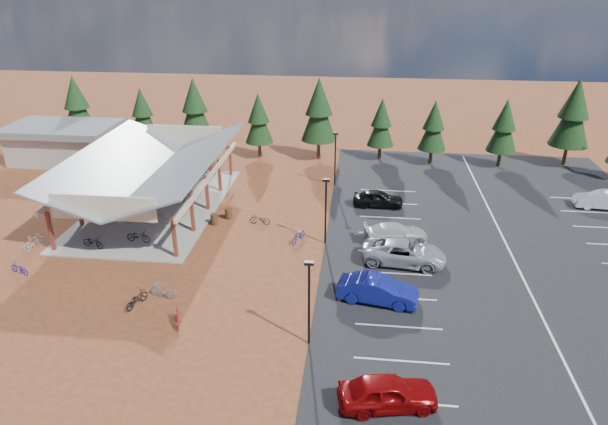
# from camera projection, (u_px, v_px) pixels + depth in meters

# --- Properties ---
(ground) EXTENTS (140.00, 140.00, 0.00)m
(ground) POSITION_uv_depth(u_px,v_px,m) (255.00, 252.00, 39.43)
(ground) COLOR brown
(ground) RESTS_ON ground
(asphalt_lot) EXTENTS (27.00, 44.00, 0.04)m
(asphalt_lot) POSITION_uv_depth(u_px,v_px,m) (507.00, 246.00, 40.27)
(asphalt_lot) COLOR black
(asphalt_lot) RESTS_ON ground
(concrete_pad) EXTENTS (10.60, 18.60, 0.10)m
(concrete_pad) POSITION_uv_depth(u_px,v_px,m) (156.00, 207.00, 46.75)
(concrete_pad) COLOR gray
(concrete_pad) RESTS_ON ground
(bike_pavilion) EXTENTS (11.65, 19.40, 4.97)m
(bike_pavilion) POSITION_uv_depth(u_px,v_px,m) (151.00, 165.00, 45.19)
(bike_pavilion) COLOR maroon
(bike_pavilion) RESTS_ON concrete_pad
(outbuilding) EXTENTS (11.00, 7.00, 3.90)m
(outbuilding) POSITION_uv_depth(u_px,v_px,m) (64.00, 142.00, 57.30)
(outbuilding) COLOR #ADA593
(outbuilding) RESTS_ON ground
(lamp_post_0) EXTENTS (0.50, 0.25, 5.14)m
(lamp_post_0) POSITION_uv_depth(u_px,v_px,m) (309.00, 297.00, 28.64)
(lamp_post_0) COLOR black
(lamp_post_0) RESTS_ON ground
(lamp_post_1) EXTENTS (0.50, 0.25, 5.14)m
(lamp_post_1) POSITION_uv_depth(u_px,v_px,m) (326.00, 207.00, 39.51)
(lamp_post_1) COLOR black
(lamp_post_1) RESTS_ON ground
(lamp_post_2) EXTENTS (0.50, 0.25, 5.14)m
(lamp_post_2) POSITION_uv_depth(u_px,v_px,m) (335.00, 155.00, 50.37)
(lamp_post_2) COLOR black
(lamp_post_2) RESTS_ON ground
(trash_bin_0) EXTENTS (0.60, 0.60, 0.90)m
(trash_bin_0) POSITION_uv_depth(u_px,v_px,m) (228.00, 214.00, 44.50)
(trash_bin_0) COLOR #422D17
(trash_bin_0) RESTS_ON ground
(trash_bin_1) EXTENTS (0.60, 0.60, 0.90)m
(trash_bin_1) POSITION_uv_depth(u_px,v_px,m) (214.00, 219.00, 43.49)
(trash_bin_1) COLOR #422D17
(trash_bin_1) RESTS_ON ground
(pine_0) EXTENTS (3.53, 3.53, 8.22)m
(pine_0) POSITION_uv_depth(u_px,v_px,m) (77.00, 104.00, 60.29)
(pine_0) COLOR #382314
(pine_0) RESTS_ON ground
(pine_1) EXTENTS (2.98, 2.98, 6.94)m
(pine_1) POSITION_uv_depth(u_px,v_px,m) (142.00, 112.00, 60.09)
(pine_1) COLOR #382314
(pine_1) RESTS_ON ground
(pine_2) EXTENTS (3.56, 3.56, 8.28)m
(pine_2) POSITION_uv_depth(u_px,v_px,m) (195.00, 107.00, 58.72)
(pine_2) COLOR #382314
(pine_2) RESTS_ON ground
(pine_3) EXTENTS (3.00, 3.00, 6.98)m
(pine_3) POSITION_uv_depth(u_px,v_px,m) (259.00, 119.00, 57.47)
(pine_3) COLOR #382314
(pine_3) RESTS_ON ground
(pine_4) EXTENTS (3.73, 3.73, 8.70)m
(pine_4) POSITION_uv_depth(u_px,v_px,m) (319.00, 110.00, 56.52)
(pine_4) COLOR #382314
(pine_4) RESTS_ON ground
(pine_5) EXTENTS (2.85, 2.85, 6.64)m
(pine_5) POSITION_uv_depth(u_px,v_px,m) (381.00, 123.00, 56.82)
(pine_5) COLOR #382314
(pine_5) RESTS_ON ground
(pine_6) EXTENTS (2.91, 2.91, 6.78)m
(pine_6) POSITION_uv_depth(u_px,v_px,m) (434.00, 126.00, 55.40)
(pine_6) COLOR #382314
(pine_6) RESTS_ON ground
(pine_7) EXTENTS (3.04, 3.04, 7.09)m
(pine_7) POSITION_uv_depth(u_px,v_px,m) (504.00, 126.00, 54.56)
(pine_7) COLOR #382314
(pine_7) RESTS_ON ground
(pine_8) EXTENTS (3.90, 3.90, 9.09)m
(pine_8) POSITION_uv_depth(u_px,v_px,m) (574.00, 113.00, 54.42)
(pine_8) COLOR #382314
(pine_8) RESTS_ON ground
(bike_0) EXTENTS (1.86, 1.05, 0.92)m
(bike_0) POSITION_uv_depth(u_px,v_px,m) (93.00, 242.00, 39.66)
(bike_0) COLOR black
(bike_0) RESTS_ON concrete_pad
(bike_1) EXTENTS (1.72, 0.49, 1.03)m
(bike_1) POSITION_uv_depth(u_px,v_px,m) (113.00, 217.00, 43.44)
(bike_1) COLOR #9FA0A8
(bike_1) RESTS_ON concrete_pad
(bike_2) EXTENTS (1.62, 0.74, 0.82)m
(bike_2) POSITION_uv_depth(u_px,v_px,m) (143.00, 191.00, 48.73)
(bike_2) COLOR navy
(bike_2) RESTS_ON concrete_pad
(bike_3) EXTENTS (1.91, 0.88, 1.11)m
(bike_3) POSITION_uv_depth(u_px,v_px,m) (160.00, 174.00, 52.35)
(bike_3) COLOR #A0190E
(bike_3) RESTS_ON concrete_pad
(bike_4) EXTENTS (1.91, 0.84, 0.97)m
(bike_4) POSITION_uv_depth(u_px,v_px,m) (138.00, 236.00, 40.47)
(bike_4) COLOR black
(bike_4) RESTS_ON concrete_pad
(bike_5) EXTENTS (1.84, 0.59, 1.10)m
(bike_5) POSITION_uv_depth(u_px,v_px,m) (159.00, 218.00, 43.27)
(bike_5) COLOR gray
(bike_5) RESTS_ON concrete_pad
(bike_6) EXTENTS (1.81, 0.97, 0.90)m
(bike_6) POSITION_uv_depth(u_px,v_px,m) (181.00, 190.00, 48.90)
(bike_6) COLOR #1F4195
(bike_6) RESTS_ON concrete_pad
(bike_7) EXTENTS (1.89, 0.92, 1.09)m
(bike_7) POSITION_uv_depth(u_px,v_px,m) (207.00, 171.00, 53.33)
(bike_7) COLOR maroon
(bike_7) RESTS_ON concrete_pad
(bike_9) EXTENTS (1.14, 1.87, 1.09)m
(bike_9) POSITION_uv_depth(u_px,v_px,m) (34.00, 242.00, 39.69)
(bike_9) COLOR #9C9EA4
(bike_9) RESTS_ON ground
(bike_10) EXTENTS (1.73, 1.10, 0.86)m
(bike_10) POSITION_uv_depth(u_px,v_px,m) (19.00, 268.00, 36.43)
(bike_10) COLOR #19189C
(bike_10) RESTS_ON ground
(bike_11) EXTENTS (1.08, 1.82, 1.05)m
(bike_11) POSITION_uv_depth(u_px,v_px,m) (177.00, 317.00, 31.23)
(bike_11) COLOR maroon
(bike_11) RESTS_ON ground
(bike_12) EXTENTS (1.22, 1.96, 0.97)m
(bike_12) POSITION_uv_depth(u_px,v_px,m) (137.00, 299.00, 32.97)
(bike_12) COLOR black
(bike_12) RESTS_ON ground
(bike_13) EXTENTS (1.79, 0.88, 1.04)m
(bike_13) POSITION_uv_depth(u_px,v_px,m) (163.00, 290.00, 33.79)
(bike_13) COLOR gray
(bike_13) RESTS_ON ground
(bike_14) EXTENTS (1.30, 2.03, 1.01)m
(bike_14) POSITION_uv_depth(u_px,v_px,m) (299.00, 236.00, 40.68)
(bike_14) COLOR navy
(bike_14) RESTS_ON ground
(bike_16) EXTENTS (1.73, 0.75, 0.88)m
(bike_16) POSITION_uv_depth(u_px,v_px,m) (260.00, 219.00, 43.51)
(bike_16) COLOR black
(bike_16) RESTS_ON ground
(car_0) EXTENTS (4.93, 2.72, 1.59)m
(car_0) POSITION_uv_depth(u_px,v_px,m) (388.00, 392.00, 25.23)
(car_0) COLOR maroon
(car_0) RESTS_ON asphalt_lot
(car_1) EXTENTS (5.15, 2.54, 1.62)m
(car_1) POSITION_uv_depth(u_px,v_px,m) (378.00, 290.00, 33.22)
(car_1) COLOR navy
(car_1) RESTS_ON asphalt_lot
(car_2) EXTENTS (6.06, 3.29, 1.61)m
(car_2) POSITION_uv_depth(u_px,v_px,m) (404.00, 253.00, 37.58)
(car_2) COLOR #9A9EA1
(car_2) RESTS_ON asphalt_lot
(car_3) EXTENTS (5.12, 2.88, 1.40)m
(car_3) POSITION_uv_depth(u_px,v_px,m) (396.00, 233.00, 40.60)
(car_3) COLOR #B2B2B2
(car_3) RESTS_ON asphalt_lot
(car_4) EXTENTS (4.29, 1.76, 1.46)m
(car_4) POSITION_uv_depth(u_px,v_px,m) (378.00, 198.00, 46.61)
(car_4) COLOR black
(car_4) RESTS_ON asphalt_lot
(car_9) EXTENTS (4.62, 1.91, 1.49)m
(car_9) POSITION_uv_depth(u_px,v_px,m) (602.00, 200.00, 46.26)
(car_9) COLOR silver
(car_9) RESTS_ON asphalt_lot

